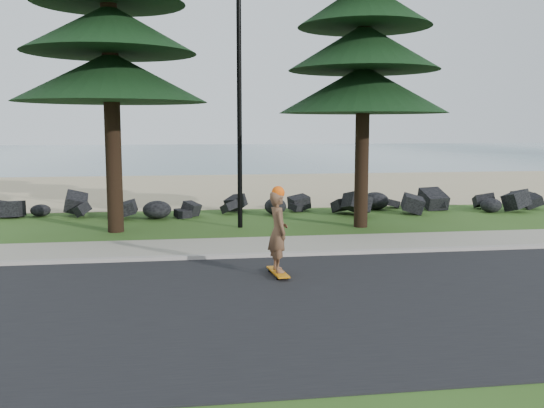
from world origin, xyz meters
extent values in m
plane|color=#304E18|center=(0.00, 0.00, 0.00)|extent=(160.00, 160.00, 0.00)
cube|color=black|center=(0.00, -4.50, 0.01)|extent=(160.00, 7.00, 0.02)
cube|color=#A19891|center=(0.00, -0.90, 0.05)|extent=(160.00, 0.20, 0.10)
cube|color=gray|center=(0.00, 0.20, 0.04)|extent=(160.00, 2.00, 0.08)
cube|color=tan|center=(0.00, 14.50, 0.01)|extent=(160.00, 15.00, 0.01)
cube|color=#375D69|center=(0.00, 51.00, 0.00)|extent=(160.00, 58.00, 0.01)
cylinder|color=black|center=(3.50, 2.80, 6.00)|extent=(0.40, 0.40, 12.00)
cylinder|color=black|center=(0.00, 3.20, 4.00)|extent=(0.14, 0.14, 8.00)
cube|color=#C7730B|center=(0.18, -2.66, 0.09)|extent=(0.33, 0.97, 0.03)
imported|color=brown|center=(0.18, -2.66, 0.90)|extent=(0.44, 0.61, 1.58)
sphere|color=#F5550D|center=(0.18, -2.66, 1.66)|extent=(0.25, 0.25, 0.25)
camera|label=1|loc=(-1.64, -14.12, 2.95)|focal=40.00mm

